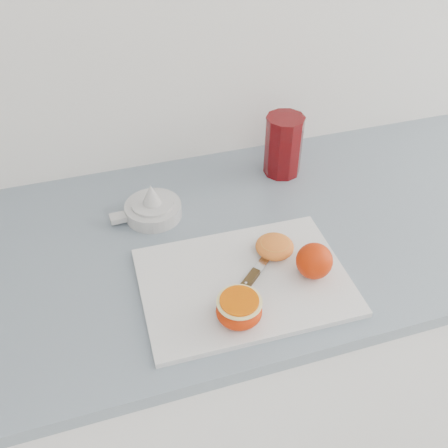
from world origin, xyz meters
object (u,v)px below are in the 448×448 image
(cutting_board, at_px, (244,282))
(half_orange, at_px, (239,310))
(citrus_juicer, at_px, (152,208))
(counter, at_px, (237,355))
(red_tumbler, at_px, (283,147))

(cutting_board, relative_size, half_orange, 4.83)
(half_orange, bearing_deg, citrus_juicer, 104.51)
(counter, height_order, half_orange, half_orange)
(half_orange, distance_m, citrus_juicer, 0.34)
(counter, distance_m, citrus_juicer, 0.50)
(cutting_board, bearing_deg, red_tumbler, 57.48)
(half_orange, height_order, red_tumbler, red_tumbler)
(counter, xyz_separation_m, citrus_juicer, (-0.17, 0.10, 0.47))
(cutting_board, distance_m, half_orange, 0.10)
(half_orange, bearing_deg, red_tumbler, 58.98)
(citrus_juicer, bearing_deg, cutting_board, -63.20)
(counter, distance_m, red_tumbler, 0.56)
(counter, bearing_deg, red_tumbler, 47.29)
(citrus_juicer, bearing_deg, red_tumbler, 12.83)
(cutting_board, height_order, red_tumbler, red_tumbler)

